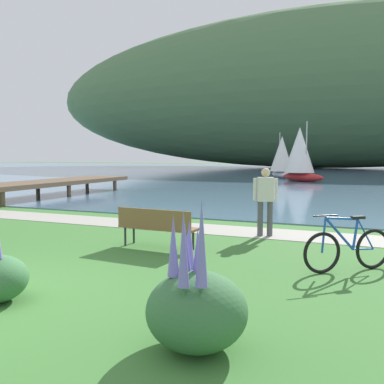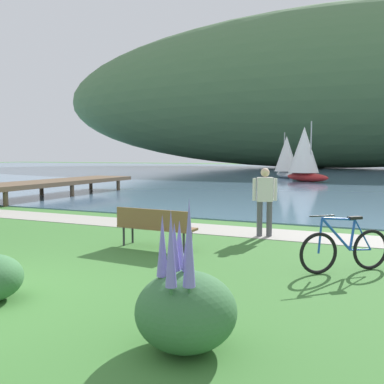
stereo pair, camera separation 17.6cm
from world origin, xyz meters
The scene contains 10 objects.
bay_water centered at (0.00, 48.26, 0.02)m, with size 180.00×80.00×0.04m, color #5B7F9E.
distant_hillside centered at (-2.14, 65.71, 12.43)m, with size 96.32×28.00×24.78m, color #4C7047.
shoreline_path centered at (0.00, 6.65, 0.01)m, with size 60.00×1.50×0.01m, color #A39E93.
park_bench_near_camera centered at (1.01, 4.00, 0.52)m, with size 1.83×0.60×0.88m.
bicycle_leaning_near_bench centered at (4.92, 3.69, 0.40)m, with size 1.41×1.17×1.01m.
person_at_shoreline centered at (2.88, 6.26, 0.98)m, with size 0.58×0.34×1.71m.
echium_bush_beside_closest centered at (3.58, -0.06, 0.45)m, with size 1.06×1.06×1.63m.
sailboat_nearest_to_shore centered at (0.49, 28.83, 2.18)m, with size 3.85×3.29×4.55m.
sailboat_mid_bay centered at (-1.70, 33.12, 1.94)m, with size 2.84×3.46×4.04m.
pier_dock centered at (-9.00, 12.26, 0.69)m, with size 2.40×10.00×0.80m.
Camera 2 is at (5.31, -3.87, 2.02)m, focal length 38.95 mm.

